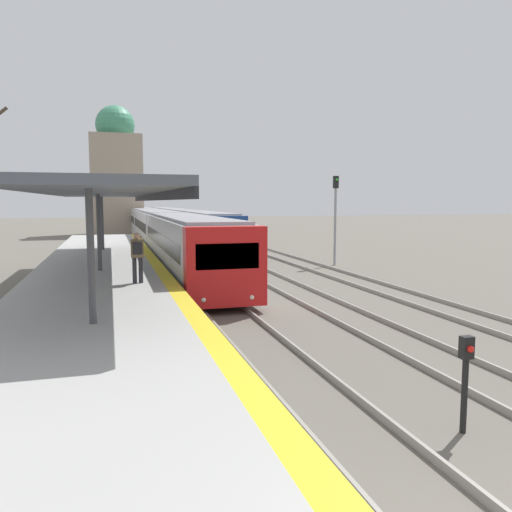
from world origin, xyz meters
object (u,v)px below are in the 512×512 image
Objects in this scene: signal_mast_far at (335,210)px; train_far at (178,221)px; person_on_platform at (137,253)px; train_near at (157,227)px; signal_post_near at (466,373)px.

train_far is at bearing 100.33° from signal_mast_far.
train_near is at bearing 83.42° from person_on_platform.
person_on_platform is 15.25m from signal_mast_far.
train_far is at bearing 87.78° from signal_post_near.
person_on_platform is 24.03m from train_near.
person_on_platform is at bearing 113.73° from signal_post_near.
train_far is 29.45m from signal_mast_far.
signal_mast_far is at bearing -57.77° from train_near.
person_on_platform is at bearing -99.39° from train_far.
person_on_platform is at bearing -96.58° from train_near.
signal_post_near is at bearing -109.73° from signal_mast_far.
person_on_platform is 11.23m from signal_post_near.
signal_mast_far is (7.16, 19.98, 2.24)m from signal_post_near.
train_far is at bearing 76.19° from train_near.
train_far reaches higher than person_on_platform.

